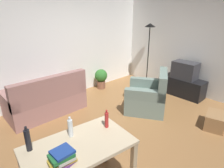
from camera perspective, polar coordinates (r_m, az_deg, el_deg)
The scene contains 15 objects.
ground_plane at distance 3.90m, azimuth 4.05°, elevation -12.81°, with size 5.20×4.40×0.02m, color olive.
wall_rear at distance 5.06m, azimuth -14.40°, elevation 11.19°, with size 5.20×0.10×2.70m, color white.
wall_right at distance 5.51m, azimuth 23.60°, elevation 10.90°, with size 0.10×4.40×2.70m, color silver.
couch at distance 4.48m, azimuth -18.69°, elevation -4.57°, with size 1.61×0.84×0.92m.
tv_stand at distance 5.49m, azimuth 20.15°, elevation -0.75°, with size 0.44×1.10×0.48m.
tv at distance 5.35m, azimuth 20.78°, elevation 3.84°, with size 0.41×0.60×0.44m.
torchiere_lamp at distance 5.81m, azimuth 10.96°, elevation 13.31°, with size 0.32×0.32×1.81m.
desk at distance 2.35m, azimuth -9.70°, elevation -19.32°, with size 1.27×0.84×0.76m.
potted_plant at distance 5.60m, azimuth -3.24°, elevation 1.95°, with size 0.36×0.36×0.57m.
armchair at distance 4.47m, azimuth 10.69°, elevation -3.63°, with size 1.21×1.19×0.92m.
storage_box at distance 4.31m, azimuth 28.20°, elevation -9.53°, with size 0.48×0.34×0.30m, color olive.
bottle_dark at distance 2.28m, azimuth -23.60°, elevation -14.88°, with size 0.06×0.06×0.29m.
bottle_clear at distance 2.36m, azimuth -12.18°, elevation -12.53°, with size 0.06×0.06×0.26m.
bottle_red at distance 2.47m, azimuth -1.61°, elevation -10.50°, with size 0.05×0.05×0.24m.
book_stack at distance 2.03m, azimuth -14.41°, elevation -20.34°, with size 0.27×0.20×0.16m.
Camera 1 is at (-2.40, -2.18, 2.16)m, focal length 30.96 mm.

